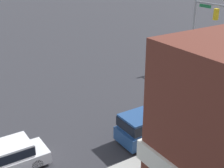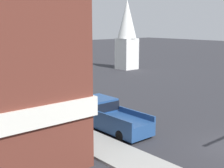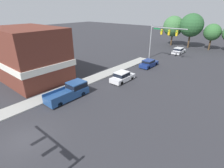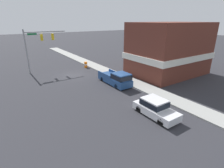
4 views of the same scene
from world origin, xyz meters
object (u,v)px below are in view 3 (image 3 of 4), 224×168
at_px(car_lead, 122,76).
at_px(car_distant, 179,51).
at_px(car_second_ahead, 149,63).
at_px(pickup_truck_parked, 71,91).

xyz_separation_m(car_lead, car_distant, (-0.10, 23.49, -0.04)).
xyz_separation_m(car_second_ahead, car_distant, (0.40, 14.31, 0.04)).
height_order(car_lead, pickup_truck_parked, pickup_truck_parked).
relative_size(car_lead, car_second_ahead, 0.97).
distance_m(car_lead, car_distant, 23.49).
bearing_deg(car_second_ahead, car_lead, -86.87).
bearing_deg(car_distant, car_second_ahead, -91.60).
height_order(car_lead, car_second_ahead, car_lead).
height_order(car_second_ahead, car_distant, car_distant).
bearing_deg(car_second_ahead, pickup_truck_parked, -94.03).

